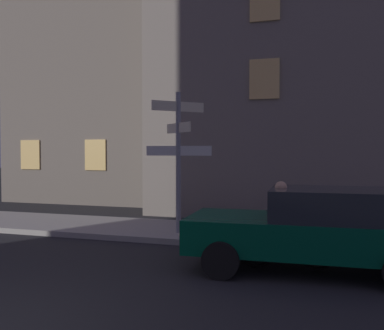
# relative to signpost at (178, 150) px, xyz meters

# --- Properties ---
(sidewalk_kerb) EXTENTS (40.00, 2.54, 0.14)m
(sidewalk_kerb) POSITION_rel_signpost_xyz_m (-0.80, 0.50, -2.11)
(sidewalk_kerb) COLOR #9E9991
(sidewalk_kerb) RESTS_ON ground_plane
(signpost) EXTENTS (1.68, 1.02, 3.46)m
(signpost) POSITION_rel_signpost_xyz_m (0.00, 0.00, 0.00)
(signpost) COLOR gray
(signpost) RESTS_ON sidewalk_kerb
(car_near_right) EXTENTS (4.42, 2.04, 1.49)m
(car_near_right) POSITION_rel_signpost_xyz_m (3.24, -2.04, -1.39)
(car_near_right) COLOR #05472D
(car_near_right) RESTS_ON ground_plane
(cyclist) EXTENTS (1.81, 0.37, 1.61)m
(cyclist) POSITION_rel_signpost_xyz_m (2.71, -2.02, -1.43)
(cyclist) COLOR black
(cyclist) RESTS_ON ground_plane
(building_left_block) EXTENTS (9.02, 7.28, 17.24)m
(building_left_block) POSITION_rel_signpost_xyz_m (-5.05, 8.45, 6.43)
(building_left_block) COLOR #6B6056
(building_left_block) RESTS_ON ground_plane
(building_right_block) EXTENTS (13.37, 8.71, 14.64)m
(building_right_block) POSITION_rel_signpost_xyz_m (4.38, 7.39, 5.14)
(building_right_block) COLOR slate
(building_right_block) RESTS_ON ground_plane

